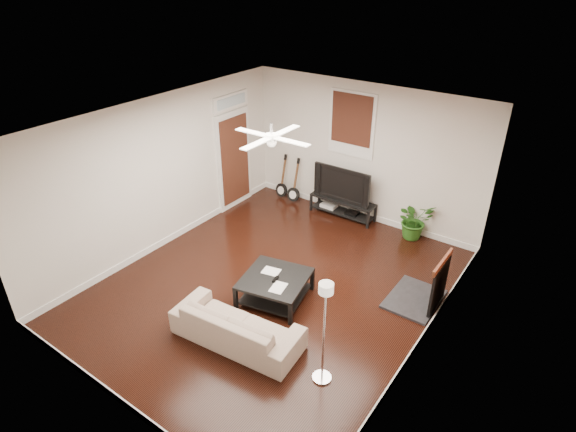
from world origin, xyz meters
name	(u,v)px	position (x,y,z in m)	size (l,w,h in m)	color
room	(273,212)	(0.00, 0.00, 1.40)	(5.01, 6.01, 2.81)	black
brick_accent	(456,233)	(2.49, 1.00, 1.40)	(0.02, 2.20, 2.80)	brown
fireplace	(427,280)	(2.20, 1.00, 0.46)	(0.80, 1.10, 0.92)	black
window_back	(352,124)	(-0.30, 2.97, 1.95)	(1.00, 0.06, 1.30)	black
door_left	(234,151)	(-2.46, 1.90, 1.25)	(0.08, 1.00, 2.50)	white
tv_stand	(342,207)	(-0.28, 2.78, 0.20)	(1.41, 0.37, 0.39)	black
tv	(344,183)	(-0.28, 2.80, 0.76)	(1.26, 0.17, 0.73)	black
coffee_table	(275,288)	(0.21, -0.26, 0.21)	(0.98, 0.98, 0.41)	black
sofa	(237,325)	(0.34, -1.32, 0.27)	(1.88, 0.74, 0.55)	#C2AA91
floor_lamp	(324,334)	(1.69, -1.22, 0.77)	(0.25, 0.25, 1.54)	white
potted_plant	(414,220)	(1.27, 2.82, 0.38)	(0.68, 0.59, 0.76)	#285F1B
guitar_left	(281,177)	(-1.85, 2.75, 0.50)	(0.31, 0.22, 1.00)	black
guitar_right	(293,181)	(-1.50, 2.72, 0.50)	(0.31, 0.22, 1.00)	black
ceiling_fan	(272,137)	(0.00, 0.00, 2.60)	(1.24, 1.24, 0.32)	white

